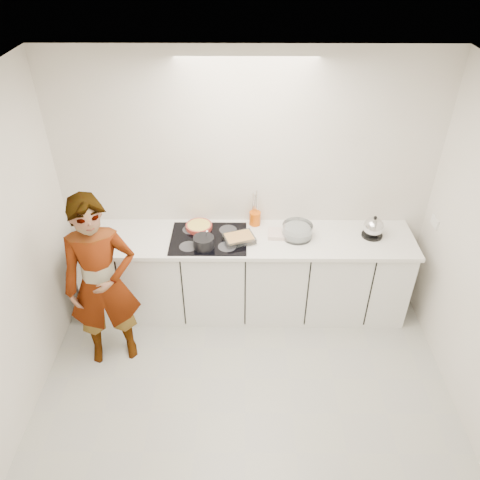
{
  "coord_description": "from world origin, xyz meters",
  "views": [
    {
      "loc": [
        -0.03,
        -2.37,
        3.49
      ],
      "look_at": [
        -0.05,
        1.05,
        1.05
      ],
      "focal_mm": 35.0,
      "sensor_mm": 36.0,
      "label": 1
    }
  ],
  "objects_px": {
    "mixing_bowl": "(297,231)",
    "cook": "(102,284)",
    "tart_dish": "(199,226)",
    "saucepan": "(204,242)",
    "kettle": "(373,228)",
    "baking_dish": "(239,238)",
    "hob": "(209,238)",
    "utensil_crock": "(255,218)"
  },
  "relations": [
    {
      "from": "utensil_crock",
      "to": "tart_dish",
      "type": "bearing_deg",
      "value": -169.83
    },
    {
      "from": "kettle",
      "to": "cook",
      "type": "bearing_deg",
      "value": -164.86
    },
    {
      "from": "hob",
      "to": "saucepan",
      "type": "relative_size",
      "value": 3.06
    },
    {
      "from": "hob",
      "to": "kettle",
      "type": "height_order",
      "value": "kettle"
    },
    {
      "from": "hob",
      "to": "utensil_crock",
      "type": "relative_size",
      "value": 5.19
    },
    {
      "from": "hob",
      "to": "mixing_bowl",
      "type": "xyz_separation_m",
      "value": [
        0.84,
        0.05,
        0.06
      ]
    },
    {
      "from": "tart_dish",
      "to": "kettle",
      "type": "relative_size",
      "value": 1.44
    },
    {
      "from": "saucepan",
      "to": "utensil_crock",
      "type": "xyz_separation_m",
      "value": [
        0.48,
        0.41,
        0.0
      ]
    },
    {
      "from": "baking_dish",
      "to": "cook",
      "type": "relative_size",
      "value": 0.19
    },
    {
      "from": "hob",
      "to": "utensil_crock",
      "type": "bearing_deg",
      "value": 30.54
    },
    {
      "from": "tart_dish",
      "to": "saucepan",
      "type": "height_order",
      "value": "saucepan"
    },
    {
      "from": "kettle",
      "to": "utensil_crock",
      "type": "relative_size",
      "value": 1.63
    },
    {
      "from": "hob",
      "to": "utensil_crock",
      "type": "xyz_separation_m",
      "value": [
        0.44,
        0.26,
        0.06
      ]
    },
    {
      "from": "hob",
      "to": "cook",
      "type": "xyz_separation_m",
      "value": [
        -0.88,
        -0.6,
        -0.06
      ]
    },
    {
      "from": "mixing_bowl",
      "to": "cook",
      "type": "distance_m",
      "value": 1.84
    },
    {
      "from": "tart_dish",
      "to": "kettle",
      "type": "bearing_deg",
      "value": -3.46
    },
    {
      "from": "hob",
      "to": "kettle",
      "type": "xyz_separation_m",
      "value": [
        1.57,
        0.06,
        0.09
      ]
    },
    {
      "from": "saucepan",
      "to": "kettle",
      "type": "xyz_separation_m",
      "value": [
        1.6,
        0.21,
        0.03
      ]
    },
    {
      "from": "utensil_crock",
      "to": "mixing_bowl",
      "type": "bearing_deg",
      "value": -28.62
    },
    {
      "from": "saucepan",
      "to": "baking_dish",
      "type": "distance_m",
      "value": 0.34
    },
    {
      "from": "hob",
      "to": "cook",
      "type": "relative_size",
      "value": 0.42
    },
    {
      "from": "tart_dish",
      "to": "hob",
      "type": "bearing_deg",
      "value": -57.48
    },
    {
      "from": "tart_dish",
      "to": "saucepan",
      "type": "distance_m",
      "value": 0.32
    },
    {
      "from": "saucepan",
      "to": "hob",
      "type": "bearing_deg",
      "value": 76.81
    },
    {
      "from": "mixing_bowl",
      "to": "baking_dish",
      "type": "bearing_deg",
      "value": -170.68
    },
    {
      "from": "kettle",
      "to": "cook",
      "type": "distance_m",
      "value": 2.54
    },
    {
      "from": "mixing_bowl",
      "to": "cook",
      "type": "height_order",
      "value": "cook"
    },
    {
      "from": "kettle",
      "to": "mixing_bowl",
      "type": "bearing_deg",
      "value": -178.6
    },
    {
      "from": "mixing_bowl",
      "to": "hob",
      "type": "bearing_deg",
      "value": -176.94
    },
    {
      "from": "tart_dish",
      "to": "kettle",
      "type": "distance_m",
      "value": 1.68
    },
    {
      "from": "tart_dish",
      "to": "cook",
      "type": "bearing_deg",
      "value": -135.48
    },
    {
      "from": "hob",
      "to": "mixing_bowl",
      "type": "relative_size",
      "value": 2.41
    },
    {
      "from": "saucepan",
      "to": "mixing_bowl",
      "type": "relative_size",
      "value": 0.79
    },
    {
      "from": "mixing_bowl",
      "to": "utensil_crock",
      "type": "relative_size",
      "value": 2.15
    },
    {
      "from": "mixing_bowl",
      "to": "utensil_crock",
      "type": "distance_m",
      "value": 0.45
    },
    {
      "from": "baking_dish",
      "to": "mixing_bowl",
      "type": "relative_size",
      "value": 1.1
    },
    {
      "from": "cook",
      "to": "utensil_crock",
      "type": "bearing_deg",
      "value": 18.89
    },
    {
      "from": "kettle",
      "to": "utensil_crock",
      "type": "bearing_deg",
      "value": 169.91
    },
    {
      "from": "tart_dish",
      "to": "utensil_crock",
      "type": "relative_size",
      "value": 2.35
    },
    {
      "from": "cook",
      "to": "saucepan",
      "type": "bearing_deg",
      "value": 14.1
    },
    {
      "from": "hob",
      "to": "cook",
      "type": "height_order",
      "value": "cook"
    },
    {
      "from": "baking_dish",
      "to": "hob",
      "type": "bearing_deg",
      "value": 171.04
    }
  ]
}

